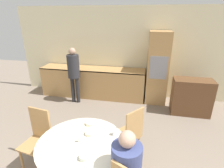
{
  "coord_description": "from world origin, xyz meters",
  "views": [
    {
      "loc": [
        0.55,
        -0.3,
        2.34
      ],
      "look_at": [
        -0.07,
        2.82,
        1.09
      ],
      "focal_mm": 28.0,
      "sensor_mm": 36.0,
      "label": 1
    }
  ],
  "objects_px": {
    "person_standing": "(74,70)",
    "cup": "(114,133)",
    "oven_unit": "(157,68)",
    "sideboard": "(191,97)",
    "bowl_centre": "(90,133)",
    "chair_far_right": "(130,132)",
    "bowl_far": "(84,157)",
    "chair_far_left": "(38,135)",
    "dining_table": "(82,154)",
    "bowl_near": "(90,123)"
  },
  "relations": [
    {
      "from": "person_standing",
      "to": "cup",
      "type": "xyz_separation_m",
      "value": [
        1.54,
        -2.22,
        -0.19
      ]
    },
    {
      "from": "oven_unit",
      "to": "sideboard",
      "type": "height_order",
      "value": "oven_unit"
    },
    {
      "from": "oven_unit",
      "to": "bowl_centre",
      "type": "distance_m",
      "value": 2.98
    },
    {
      "from": "chair_far_right",
      "to": "bowl_far",
      "type": "relative_size",
      "value": 7.56
    },
    {
      "from": "bowl_far",
      "to": "chair_far_right",
      "type": "bearing_deg",
      "value": 61.89
    },
    {
      "from": "bowl_centre",
      "to": "person_standing",
      "type": "bearing_deg",
      "value": 117.6
    },
    {
      "from": "bowl_far",
      "to": "chair_far_left",
      "type": "bearing_deg",
      "value": 152.4
    },
    {
      "from": "dining_table",
      "to": "bowl_near",
      "type": "height_order",
      "value": "bowl_near"
    },
    {
      "from": "chair_far_right",
      "to": "bowl_near",
      "type": "xyz_separation_m",
      "value": [
        -0.62,
        -0.19,
        0.22
      ]
    },
    {
      "from": "person_standing",
      "to": "bowl_far",
      "type": "bearing_deg",
      "value": -65.05
    },
    {
      "from": "chair_far_right",
      "to": "person_standing",
      "type": "height_order",
      "value": "person_standing"
    },
    {
      "from": "sideboard",
      "to": "chair_far_right",
      "type": "distance_m",
      "value": 2.25
    },
    {
      "from": "sideboard",
      "to": "bowl_near",
      "type": "xyz_separation_m",
      "value": [
        -1.96,
        -2.0,
        0.3
      ]
    },
    {
      "from": "chair_far_left",
      "to": "person_standing",
      "type": "distance_m",
      "value": 2.27
    },
    {
      "from": "dining_table",
      "to": "chair_far_left",
      "type": "height_order",
      "value": "chair_far_left"
    },
    {
      "from": "bowl_near",
      "to": "oven_unit",
      "type": "bearing_deg",
      "value": 66.27
    },
    {
      "from": "chair_far_right",
      "to": "bowl_near",
      "type": "distance_m",
      "value": 0.69
    },
    {
      "from": "bowl_far",
      "to": "cup",
      "type": "bearing_deg",
      "value": 61.97
    },
    {
      "from": "chair_far_right",
      "to": "bowl_centre",
      "type": "xyz_separation_m",
      "value": [
        -0.55,
        -0.43,
        0.22
      ]
    },
    {
      "from": "chair_far_right",
      "to": "bowl_far",
      "type": "bearing_deg",
      "value": 10.65
    },
    {
      "from": "bowl_centre",
      "to": "sideboard",
      "type": "bearing_deg",
      "value": 49.89
    },
    {
      "from": "cup",
      "to": "chair_far_left",
      "type": "bearing_deg",
      "value": 179.8
    },
    {
      "from": "sideboard",
      "to": "bowl_centre",
      "type": "bearing_deg",
      "value": -130.11
    },
    {
      "from": "person_standing",
      "to": "sideboard",
      "type": "bearing_deg",
      "value": -0.56
    },
    {
      "from": "chair_far_right",
      "to": "bowl_centre",
      "type": "distance_m",
      "value": 0.73
    },
    {
      "from": "oven_unit",
      "to": "bowl_far",
      "type": "bearing_deg",
      "value": -106.6
    },
    {
      "from": "chair_far_right",
      "to": "bowl_far",
      "type": "distance_m",
      "value": 1.02
    },
    {
      "from": "oven_unit",
      "to": "bowl_near",
      "type": "xyz_separation_m",
      "value": [
        -1.12,
        -2.54,
        -0.23
      ]
    },
    {
      "from": "cup",
      "to": "dining_table",
      "type": "bearing_deg",
      "value": -150.48
    },
    {
      "from": "oven_unit",
      "to": "chair_far_right",
      "type": "relative_size",
      "value": 2.01
    },
    {
      "from": "cup",
      "to": "bowl_far",
      "type": "bearing_deg",
      "value": -118.03
    },
    {
      "from": "dining_table",
      "to": "bowl_near",
      "type": "bearing_deg",
      "value": 91.04
    },
    {
      "from": "sideboard",
      "to": "bowl_near",
      "type": "distance_m",
      "value": 2.82
    },
    {
      "from": "chair_far_right",
      "to": "chair_far_left",
      "type": "bearing_deg",
      "value": -36.94
    },
    {
      "from": "cup",
      "to": "bowl_near",
      "type": "relative_size",
      "value": 0.54
    },
    {
      "from": "chair_far_left",
      "to": "bowl_far",
      "type": "height_order",
      "value": "chair_far_left"
    },
    {
      "from": "bowl_centre",
      "to": "oven_unit",
      "type": "bearing_deg",
      "value": 69.38
    },
    {
      "from": "sideboard",
      "to": "dining_table",
      "type": "distance_m",
      "value": 3.11
    },
    {
      "from": "oven_unit",
      "to": "dining_table",
      "type": "bearing_deg",
      "value": -110.54
    },
    {
      "from": "cup",
      "to": "bowl_centre",
      "type": "height_order",
      "value": "cup"
    },
    {
      "from": "dining_table",
      "to": "person_standing",
      "type": "xyz_separation_m",
      "value": [
        -1.12,
        2.45,
        0.43
      ]
    },
    {
      "from": "bowl_near",
      "to": "cup",
      "type": "bearing_deg",
      "value": -23.51
    },
    {
      "from": "bowl_centre",
      "to": "bowl_far",
      "type": "height_order",
      "value": "bowl_far"
    },
    {
      "from": "bowl_near",
      "to": "dining_table",
      "type": "bearing_deg",
      "value": -88.96
    },
    {
      "from": "chair_far_right",
      "to": "person_standing",
      "type": "bearing_deg",
      "value": -97.91
    },
    {
      "from": "chair_far_right",
      "to": "cup",
      "type": "xyz_separation_m",
      "value": [
        -0.2,
        -0.37,
        0.24
      ]
    },
    {
      "from": "oven_unit",
      "to": "bowl_centre",
      "type": "xyz_separation_m",
      "value": [
        -1.04,
        -2.78,
        -0.23
      ]
    },
    {
      "from": "sideboard",
      "to": "bowl_near",
      "type": "height_order",
      "value": "sideboard"
    },
    {
      "from": "dining_table",
      "to": "chair_far_left",
      "type": "distance_m",
      "value": 0.87
    },
    {
      "from": "bowl_near",
      "to": "bowl_centre",
      "type": "distance_m",
      "value": 0.25
    }
  ]
}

